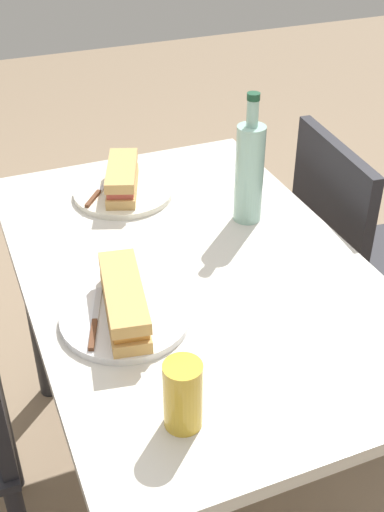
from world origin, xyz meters
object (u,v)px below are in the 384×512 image
object	(u,v)px
knife_near	(99,192)
beer_glass	(183,395)
baguette_sandwich_near	(122,178)
water_bottle	(249,171)
knife_far	(95,321)
dining_table	(192,310)
plate_far	(125,317)
plate_near	(123,193)
baguette_sandwich_far	(124,300)
chair_near	(354,262)

from	to	relation	value
knife_near	beer_glass	bearing A→B (deg)	174.73
baguette_sandwich_near	water_bottle	size ratio (longest dim) A/B	0.70
knife_far	beer_glass	size ratio (longest dim) A/B	1.42
dining_table	water_bottle	xyz separation A→B (m)	(0.13, -0.19, 0.25)
knife_near	knife_far	world-z (taller)	same
dining_table	plate_far	world-z (taller)	plate_far
knife_near	plate_far	bearing A→B (deg)	170.51
plate_near	beer_glass	xyz separation A→B (m)	(-0.74, 0.13, 0.05)
plate_near	knife_far	world-z (taller)	knife_far
dining_table	water_bottle	world-z (taller)	water_bottle
baguette_sandwich_near	knife_far	size ratio (longest dim) A/B	1.24
plate_near	baguette_sandwich_far	xyz separation A→B (m)	(-0.47, 0.14, 0.04)
dining_table	plate_far	distance (m)	0.26
dining_table	knife_far	bearing A→B (deg)	117.42
baguette_sandwich_near	dining_table	bearing A→B (deg)	-172.04
beer_glass	water_bottle	bearing A→B (deg)	-35.02
knife_near	baguette_sandwich_far	distance (m)	0.49
water_bottle	knife_near	bearing A→B (deg)	52.67
chair_near	baguette_sandwich_near	world-z (taller)	chair_near
chair_near	knife_far	bearing A→B (deg)	109.36
baguette_sandwich_near	knife_near	distance (m)	0.07
dining_table	knife_far	size ratio (longest dim) A/B	6.40
chair_near	plate_far	bearing A→B (deg)	110.70
baguette_sandwich_far	knife_far	size ratio (longest dim) A/B	1.41
dining_table	knife_far	distance (m)	0.31
baguette_sandwich_near	knife_far	xyz separation A→B (m)	(-0.47, 0.20, -0.03)
knife_far	beer_glass	distance (m)	0.28
plate_near	knife_near	world-z (taller)	knife_near
dining_table	knife_near	bearing A→B (deg)	16.89
plate_far	water_bottle	bearing A→B (deg)	-56.36
plate_far	water_bottle	distance (m)	0.47
chair_near	water_bottle	xyz separation A→B (m)	(-0.03, 0.36, 0.36)
knife_near	plate_far	distance (m)	0.49
beer_glass	plate_far	bearing A→B (deg)	2.23
knife_near	baguette_sandwich_far	xyz separation A→B (m)	(-0.48, 0.08, 0.03)
plate_near	beer_glass	distance (m)	0.75
plate_near	plate_far	distance (m)	0.49
knife_far	baguette_sandwich_far	bearing A→B (deg)	-88.93
knife_far	beer_glass	bearing A→B (deg)	-165.67
baguette_sandwich_near	water_bottle	xyz separation A→B (m)	(-0.22, -0.24, 0.08)
knife_near	plate_far	size ratio (longest dim) A/B	0.61
baguette_sandwich_near	knife_far	distance (m)	0.51
chair_near	plate_near	xyz separation A→B (m)	(0.19, 0.60, 0.25)
water_bottle	chair_near	bearing A→B (deg)	-85.69
dining_table	beer_glass	world-z (taller)	beer_glass
plate_near	baguette_sandwich_near	bearing A→B (deg)	-90.00
baguette_sandwich_near	beer_glass	world-z (taller)	beer_glass
baguette_sandwich_far	water_bottle	distance (m)	0.46
dining_table	knife_far	world-z (taller)	knife_far
baguette_sandwich_near	chair_near	bearing A→B (deg)	-107.62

